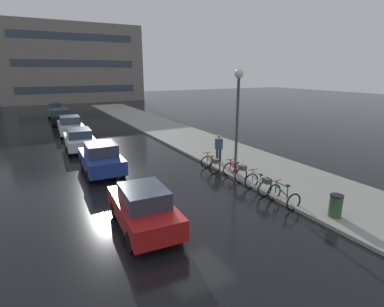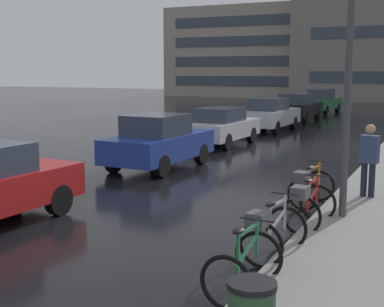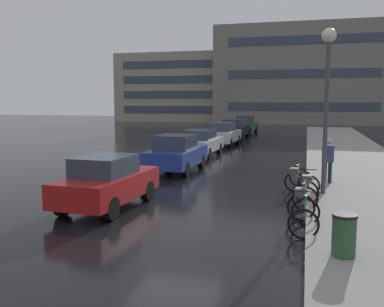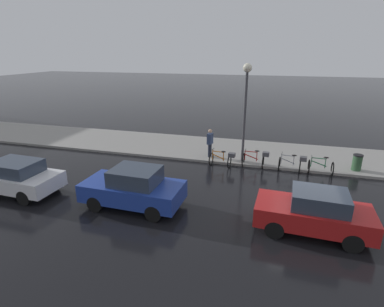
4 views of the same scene
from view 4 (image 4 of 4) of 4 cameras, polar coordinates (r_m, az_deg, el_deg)
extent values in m
plane|color=black|center=(13.42, 20.60, -9.00)|extent=(140.00, 140.00, 0.00)
cube|color=gray|center=(20.67, -9.36, 1.99)|extent=(4.80, 60.00, 0.14)
torus|color=black|center=(16.60, 21.36, -2.31)|extent=(0.73, 0.09, 0.73)
torus|color=black|center=(16.73, 25.17, -2.68)|extent=(0.73, 0.09, 0.73)
cube|color=#237042|center=(16.59, 24.07, -1.69)|extent=(0.04, 0.04, 0.54)
cube|color=#237042|center=(16.52, 21.76, -1.49)|extent=(0.04, 0.04, 0.53)
cube|color=#237042|center=(16.48, 23.01, -0.85)|extent=(0.06, 0.67, 0.04)
cube|color=#237042|center=(16.57, 22.99, -1.76)|extent=(0.06, 0.76, 0.27)
ellipsoid|color=black|center=(16.50, 24.20, -0.71)|extent=(0.15, 0.27, 0.07)
cylinder|color=black|center=(16.43, 21.88, -0.56)|extent=(0.50, 0.05, 0.03)
torus|color=black|center=(16.47, 16.31, -1.88)|extent=(0.75, 0.13, 0.75)
torus|color=black|center=(16.44, 19.86, -2.30)|extent=(0.75, 0.13, 0.75)
cube|color=#ADAFB5|center=(16.36, 18.80, -1.31)|extent=(0.04, 0.04, 0.52)
cube|color=#ADAFB5|center=(16.37, 16.67, -0.97)|extent=(0.04, 0.04, 0.58)
cube|color=#ADAFB5|center=(16.29, 17.81, -0.36)|extent=(0.10, 0.62, 0.04)
cube|color=#ADAFB5|center=(16.38, 17.80, -1.36)|extent=(0.10, 0.70, 0.25)
ellipsoid|color=black|center=(16.26, 18.91, -0.35)|extent=(0.16, 0.27, 0.07)
cylinder|color=black|center=(16.27, 16.77, 0.05)|extent=(0.50, 0.08, 0.03)
cube|color=#4C4C51|center=(16.30, 20.44, -0.97)|extent=(0.31, 0.37, 0.22)
torus|color=black|center=(16.62, 9.73, -1.17)|extent=(0.75, 0.10, 0.75)
torus|color=black|center=(16.51, 13.36, -1.56)|extent=(0.75, 0.10, 0.75)
cube|color=red|center=(16.44, 12.24, -0.54)|extent=(0.04, 0.04, 0.55)
cube|color=red|center=(16.52, 10.05, -0.31)|extent=(0.04, 0.04, 0.55)
cube|color=red|center=(16.40, 11.19, 0.35)|extent=(0.07, 0.64, 0.04)
cube|color=red|center=(16.49, 11.22, -0.61)|extent=(0.07, 0.72, 0.26)
ellipsoid|color=black|center=(16.35, 12.31, 0.48)|extent=(0.15, 0.27, 0.07)
cylinder|color=black|center=(16.42, 10.11, 0.65)|extent=(0.50, 0.05, 0.03)
cube|color=#4C4C51|center=(16.35, 13.89, -0.12)|extent=(0.30, 0.35, 0.22)
torus|color=black|center=(16.55, 3.67, -1.08)|extent=(0.72, 0.15, 0.71)
torus|color=black|center=(16.26, 7.12, -1.56)|extent=(0.72, 0.15, 0.71)
cube|color=orange|center=(16.26, 6.01, -0.58)|extent=(0.04, 0.04, 0.50)
cube|color=orange|center=(16.43, 3.94, -0.20)|extent=(0.04, 0.04, 0.56)
cube|color=orange|center=(16.27, 5.00, 0.36)|extent=(0.11, 0.62, 0.04)
cube|color=orange|center=(16.36, 5.05, -0.61)|extent=(0.12, 0.70, 0.26)
ellipsoid|color=black|center=(16.17, 6.05, 0.36)|extent=(0.17, 0.28, 0.07)
cylinder|color=black|center=(16.33, 3.97, 0.79)|extent=(0.50, 0.09, 0.03)
cube|color=#4C4C51|center=(16.10, 7.58, -0.28)|extent=(0.32, 0.37, 0.22)
cube|color=#AD1919|center=(11.29, 21.96, -10.85)|extent=(1.88, 3.92, 0.69)
cube|color=#2D3847|center=(11.03, 23.16, -8.07)|extent=(1.48, 1.87, 0.57)
cylinder|color=black|center=(10.77, 15.43, -13.75)|extent=(0.25, 0.65, 0.64)
cylinder|color=black|center=(12.06, 15.90, -10.02)|extent=(0.25, 0.65, 0.64)
cylinder|color=black|center=(11.00, 28.28, -14.77)|extent=(0.25, 0.65, 0.64)
cylinder|color=black|center=(12.27, 27.24, -11.01)|extent=(0.25, 0.65, 0.64)
cube|color=navy|center=(12.36, -11.18, -7.01)|extent=(1.94, 4.07, 0.72)
cube|color=#2D3847|center=(12.02, -10.71, -4.25)|extent=(1.55, 1.87, 0.62)
cylinder|color=black|center=(12.52, -17.95, -9.11)|extent=(0.24, 0.65, 0.64)
cylinder|color=black|center=(13.73, -14.12, -6.17)|extent=(0.24, 0.65, 0.64)
cylinder|color=black|center=(11.38, -7.36, -11.25)|extent=(0.24, 0.65, 0.64)
cylinder|color=black|center=(12.70, -4.33, -7.76)|extent=(0.24, 0.65, 0.64)
cube|color=silver|center=(15.41, -30.67, -4.24)|extent=(1.94, 4.14, 0.65)
cube|color=#2D3847|center=(15.09, -30.63, -2.24)|extent=(1.54, 2.07, 0.54)
cylinder|color=black|center=(16.91, -31.43, -3.65)|extent=(0.24, 0.65, 0.64)
cylinder|color=black|center=(14.16, -29.31, -7.37)|extent=(0.24, 0.65, 0.64)
cylinder|color=black|center=(15.16, -25.05, -5.01)|extent=(0.24, 0.65, 0.64)
cylinder|color=#1E2333|center=(17.43, 3.29, 0.32)|extent=(0.14, 0.14, 0.91)
cylinder|color=#1E2333|center=(17.58, 3.52, 0.49)|extent=(0.14, 0.14, 0.91)
cube|color=navy|center=(17.27, 3.46, 2.83)|extent=(0.44, 0.31, 0.63)
sphere|color=tan|center=(17.15, 3.49, 4.28)|extent=(0.22, 0.22, 0.22)
cylinder|color=#424247|center=(16.48, 9.96, 6.39)|extent=(0.14, 0.14, 5.02)
sphere|color=#F2EACC|center=(16.12, 10.52, 15.77)|extent=(0.46, 0.46, 0.46)
cylinder|color=#2D5133|center=(17.68, 28.88, -1.80)|extent=(0.46, 0.46, 0.92)
cylinder|color=black|center=(17.53, 29.13, -0.30)|extent=(0.48, 0.48, 0.06)
camera|label=1|loc=(12.65, 72.94, 2.43)|focal=28.00mm
camera|label=2|loc=(20.14, 41.83, 5.42)|focal=50.00mm
camera|label=3|loc=(20.33, 54.73, 2.88)|focal=40.00mm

